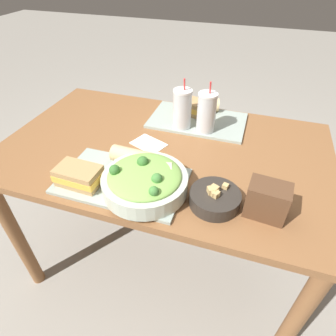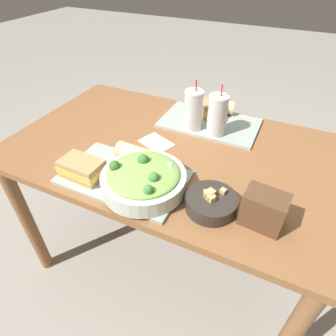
# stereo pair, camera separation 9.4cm
# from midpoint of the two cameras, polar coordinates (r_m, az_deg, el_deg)

# --- Properties ---
(ground_plane) EXTENTS (12.00, 12.00, 0.00)m
(ground_plane) POSITION_cam_midpoint_polar(r_m,az_deg,el_deg) (1.73, 2.02, -17.44)
(ground_plane) COLOR gray
(dining_table) EXTENTS (1.34, 0.82, 0.78)m
(dining_table) POSITION_cam_midpoint_polar(r_m,az_deg,el_deg) (1.23, 2.71, -0.04)
(dining_table) COLOR brown
(dining_table) RESTS_ON ground_plane
(tray_near) EXTENTS (0.44, 0.27, 0.01)m
(tray_near) POSITION_cam_midpoint_polar(r_m,az_deg,el_deg) (1.01, -6.36, -1.96)
(tray_near) COLOR #99A89E
(tray_near) RESTS_ON dining_table
(tray_far) EXTENTS (0.44, 0.27, 0.01)m
(tray_far) POSITION_cam_midpoint_polar(r_m,az_deg,el_deg) (1.34, 10.46, 8.98)
(tray_far) COLOR #99A89E
(tray_far) RESTS_ON dining_table
(salad_bowl) EXTENTS (0.28, 0.28, 0.10)m
(salad_bowl) POSITION_cam_midpoint_polar(r_m,az_deg,el_deg) (0.93, -2.10, -2.19)
(salad_bowl) COLOR beige
(salad_bowl) RESTS_ON tray_near
(soup_bowl) EXTENTS (0.16, 0.16, 0.07)m
(soup_bowl) POSITION_cam_midpoint_polar(r_m,az_deg,el_deg) (0.90, 11.76, -6.93)
(soup_bowl) COLOR #2D2823
(soup_bowl) RESTS_ON dining_table
(sandwich_near) EXTENTS (0.16, 0.10, 0.06)m
(sandwich_near) POSITION_cam_midpoint_polar(r_m,az_deg,el_deg) (1.01, -14.55, -0.17)
(sandwich_near) COLOR tan
(sandwich_near) RESTS_ON tray_near
(baguette_near) EXTENTS (0.16, 0.07, 0.06)m
(baguette_near) POSITION_cam_midpoint_polar(r_m,az_deg,el_deg) (1.05, -3.72, 2.68)
(baguette_near) COLOR #DBBC84
(baguette_near) RESTS_ON tray_near
(sandwich_far) EXTENTS (0.18, 0.13, 0.06)m
(sandwich_far) POSITION_cam_midpoint_polar(r_m,az_deg,el_deg) (1.38, 10.05, 11.66)
(sandwich_far) COLOR tan
(sandwich_far) RESTS_ON tray_far
(baguette_far) EXTENTS (0.17, 0.09, 0.06)m
(baguette_far) POSITION_cam_midpoint_polar(r_m,az_deg,el_deg) (1.41, 11.90, 12.03)
(baguette_far) COLOR #DBBC84
(baguette_far) RESTS_ON tray_far
(drink_cup_dark) EXTENTS (0.08, 0.08, 0.22)m
(drink_cup_dark) POSITION_cam_midpoint_polar(r_m,az_deg,el_deg) (1.24, 7.37, 11.30)
(drink_cup_dark) COLOR silver
(drink_cup_dark) RESTS_ON tray_far
(drink_cup_red) EXTENTS (0.08, 0.08, 0.22)m
(drink_cup_red) POSITION_cam_midpoint_polar(r_m,az_deg,el_deg) (1.22, 12.16, 10.13)
(drink_cup_red) COLOR silver
(drink_cup_red) RESTS_ON tray_far
(chip_bag) EXTENTS (0.13, 0.09, 0.11)m
(chip_bag) POSITION_cam_midpoint_polar(r_m,az_deg,el_deg) (0.88, 21.83, -7.98)
(chip_bag) COLOR brown
(chip_bag) RESTS_ON dining_table
(napkin_folded) EXTENTS (0.16, 0.14, 0.00)m
(napkin_folded) POSITION_cam_midpoint_polar(r_m,az_deg,el_deg) (1.18, -0.13, 5.03)
(napkin_folded) COLOR white
(napkin_folded) RESTS_ON dining_table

